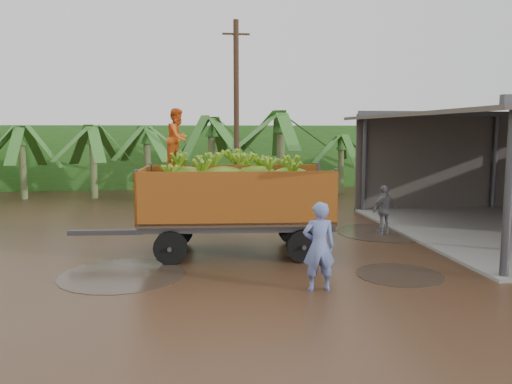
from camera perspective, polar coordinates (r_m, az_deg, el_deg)
ground at (r=14.34m, az=-0.49°, el=-6.39°), size 100.00×100.00×0.00m
hedge_north at (r=29.89m, az=-7.96°, el=4.08°), size 22.00×3.00×3.60m
banana_trailer at (r=13.48m, az=-2.39°, el=-0.68°), size 7.09×2.79×3.92m
man_blue at (r=10.50m, az=7.20°, el=-6.20°), size 0.70×0.47×1.88m
man_grey at (r=16.62m, az=14.47°, el=-1.97°), size 1.00×0.70×1.58m
utility_pole at (r=22.35m, az=-2.26°, el=9.04°), size 1.20×0.24×8.09m
banana_plants at (r=21.86m, az=-14.28°, el=3.01°), size 24.58×18.25×4.36m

